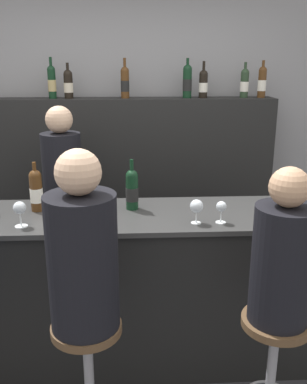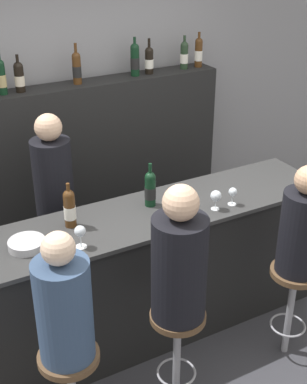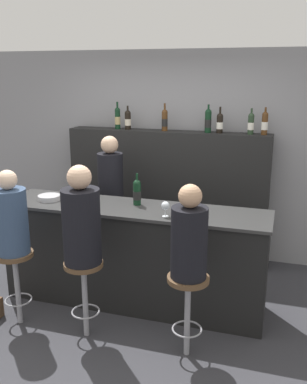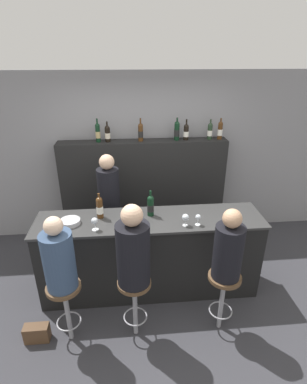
{
  "view_description": "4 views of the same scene",
  "coord_description": "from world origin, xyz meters",
  "px_view_note": "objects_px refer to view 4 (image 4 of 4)",
  "views": [
    {
      "loc": [
        0.02,
        -2.19,
        1.95
      ],
      "look_at": [
        0.15,
        0.34,
        1.16
      ],
      "focal_mm": 40.0,
      "sensor_mm": 36.0,
      "label": 1
    },
    {
      "loc": [
        -1.56,
        -2.54,
        2.86
      ],
      "look_at": [
        -0.06,
        0.2,
        1.25
      ],
      "focal_mm": 50.0,
      "sensor_mm": 36.0,
      "label": 2
    },
    {
      "loc": [
        1.38,
        -3.49,
        2.32
      ],
      "look_at": [
        0.21,
        0.3,
        1.21
      ],
      "focal_mm": 40.0,
      "sensor_mm": 36.0,
      "label": 3
    },
    {
      "loc": [
        -0.23,
        -2.75,
        2.82
      ],
      "look_at": [
        0.04,
        0.31,
        1.38
      ],
      "focal_mm": 28.0,
      "sensor_mm": 36.0,
      "label": 4
    }
  ],
  "objects_px": {
    "wine_bottle_backbar_3": "(177,131)",
    "guest_seated_left": "(59,258)",
    "bar_stool_middle": "(135,294)",
    "bar_stool_right": "(223,288)",
    "wine_bottle_backbar_6": "(220,130)",
    "guest_seated_right": "(228,249)",
    "wine_bottle_counter_1": "(151,205)",
    "metal_bowl": "(70,222)",
    "wine_bottle_backbar_2": "(141,132)",
    "wine_glass_0": "(95,221)",
    "wine_glass_1": "(185,218)",
    "wine_bottle_backbar_0": "(98,132)",
    "wine_bottle_backbar_4": "(186,132)",
    "wine_glass_2": "(198,218)",
    "bartender": "(110,214)",
    "wine_bottle_counter_0": "(100,207)",
    "wine_bottle_backbar_1": "(108,134)",
    "bar_stool_left": "(65,299)",
    "handbag": "(37,333)",
    "wine_bottle_backbar_5": "(210,131)",
    "guest_seated_middle": "(133,251)"
  },
  "relations": [
    {
      "from": "wine_glass_1",
      "to": "bar_stool_middle",
      "type": "bearing_deg",
      "value": -139.94
    },
    {
      "from": "wine_bottle_backbar_3",
      "to": "bar_stool_left",
      "type": "distance_m",
      "value": 2.7
    },
    {
      "from": "guest_seated_right",
      "to": "wine_bottle_backbar_0",
      "type": "bearing_deg",
      "value": 125.08
    },
    {
      "from": "wine_bottle_backbar_4",
      "to": "bar_stool_middle",
      "type": "bearing_deg",
      "value": -113.7
    },
    {
      "from": "bar_stool_middle",
      "to": "handbag",
      "type": "bearing_deg",
      "value": 180.0
    },
    {
      "from": "bar_stool_middle",
      "to": "bar_stool_right",
      "type": "distance_m",
      "value": 0.94
    },
    {
      "from": "wine_bottle_counter_0",
      "to": "handbag",
      "type": "distance_m",
      "value": 1.49
    },
    {
      "from": "wine_bottle_backbar_1",
      "to": "bar_stool_left",
      "type": "distance_m",
      "value": 2.32
    },
    {
      "from": "wine_bottle_backbar_1",
      "to": "bar_stool_right",
      "type": "xyz_separation_m",
      "value": [
        1.23,
        -1.95,
        -1.2
      ]
    },
    {
      "from": "wine_bottle_counter_1",
      "to": "wine_bottle_backbar_0",
      "type": "bearing_deg",
      "value": 119.45
    },
    {
      "from": "wine_bottle_backbar_2",
      "to": "wine_bottle_backbar_5",
      "type": "distance_m",
      "value": 1.03
    },
    {
      "from": "bartender",
      "to": "metal_bowl",
      "type": "bearing_deg",
      "value": -121.33
    },
    {
      "from": "handbag",
      "to": "guest_seated_left",
      "type": "bearing_deg",
      "value": 0.0
    },
    {
      "from": "handbag",
      "to": "wine_bottle_backbar_2",
      "type": "bearing_deg",
      "value": 57.54
    },
    {
      "from": "metal_bowl",
      "to": "wine_glass_1",
      "type": "bearing_deg",
      "value": -6.75
    },
    {
      "from": "wine_bottle_backbar_1",
      "to": "bartender",
      "type": "distance_m",
      "value": 1.16
    },
    {
      "from": "wine_bottle_backbar_4",
      "to": "wine_glass_2",
      "type": "height_order",
      "value": "wine_bottle_backbar_4"
    },
    {
      "from": "wine_bottle_backbar_5",
      "to": "bar_stool_middle",
      "type": "bearing_deg",
      "value": -121.92
    },
    {
      "from": "bar_stool_middle",
      "to": "bar_stool_right",
      "type": "bearing_deg",
      "value": 0.0
    },
    {
      "from": "bartender",
      "to": "handbag",
      "type": "relative_size",
      "value": 6.29
    },
    {
      "from": "wine_glass_1",
      "to": "guest_seated_left",
      "type": "distance_m",
      "value": 1.4
    },
    {
      "from": "wine_bottle_backbar_2",
      "to": "guest_seated_middle",
      "type": "bearing_deg",
      "value": -95.4
    },
    {
      "from": "metal_bowl",
      "to": "handbag",
      "type": "bearing_deg",
      "value": -118.37
    },
    {
      "from": "wine_bottle_counter_1",
      "to": "wine_glass_1",
      "type": "bearing_deg",
      "value": -36.31
    },
    {
      "from": "wine_bottle_backbar_3",
      "to": "guest_seated_left",
      "type": "relative_size",
      "value": 0.42
    },
    {
      "from": "wine_glass_0",
      "to": "bar_stool_right",
      "type": "bearing_deg",
      "value": -20.64
    },
    {
      "from": "bartender",
      "to": "wine_bottle_backbar_2",
      "type": "bearing_deg",
      "value": 52.46
    },
    {
      "from": "wine_bottle_backbar_1",
      "to": "wine_bottle_backbar_5",
      "type": "bearing_deg",
      "value": 0.0
    },
    {
      "from": "wine_bottle_backbar_3",
      "to": "bar_stool_middle",
      "type": "distance_m",
      "value": 2.41
    },
    {
      "from": "wine_bottle_backbar_2",
      "to": "metal_bowl",
      "type": "xyz_separation_m",
      "value": [
        -0.88,
        -1.29,
        -0.7
      ]
    },
    {
      "from": "wine_bottle_backbar_3",
      "to": "guest_seated_middle",
      "type": "distance_m",
      "value": 2.18
    },
    {
      "from": "wine_bottle_backbar_5",
      "to": "guest_seated_left",
      "type": "xyz_separation_m",
      "value": [
        -1.91,
        -1.95,
        -0.7
      ]
    },
    {
      "from": "wine_bottle_counter_1",
      "to": "bartender",
      "type": "relative_size",
      "value": 0.2
    },
    {
      "from": "wine_bottle_backbar_3",
      "to": "wine_glass_1",
      "type": "relative_size",
      "value": 2.28
    },
    {
      "from": "wine_bottle_backbar_2",
      "to": "guest_seated_middle",
      "type": "relative_size",
      "value": 0.38
    },
    {
      "from": "wine_bottle_backbar_1",
      "to": "bar_stool_right",
      "type": "distance_m",
      "value": 2.6
    },
    {
      "from": "wine_bottle_backbar_3",
      "to": "wine_glass_0",
      "type": "bearing_deg",
      "value": -127.82
    },
    {
      "from": "wine_bottle_counter_1",
      "to": "metal_bowl",
      "type": "distance_m",
      "value": 0.94
    },
    {
      "from": "wine_bottle_backbar_3",
      "to": "metal_bowl",
      "type": "distance_m",
      "value": 2.04
    },
    {
      "from": "wine_bottle_counter_0",
      "to": "wine_glass_2",
      "type": "relative_size",
      "value": 2.38
    },
    {
      "from": "wine_bottle_backbar_5",
      "to": "bartender",
      "type": "relative_size",
      "value": 0.18
    },
    {
      "from": "wine_bottle_backbar_3",
      "to": "wine_bottle_backbar_6",
      "type": "bearing_deg",
      "value": 0.0
    },
    {
      "from": "wine_bottle_backbar_6",
      "to": "bar_stool_middle",
      "type": "distance_m",
      "value": 2.67
    },
    {
      "from": "wine_bottle_backbar_3",
      "to": "wine_bottle_backbar_4",
      "type": "distance_m",
      "value": 0.14
    },
    {
      "from": "wine_bottle_backbar_2",
      "to": "wine_bottle_backbar_6",
      "type": "height_order",
      "value": "wine_bottle_backbar_2"
    },
    {
      "from": "handbag",
      "to": "wine_bottle_backbar_3",
      "type": "bearing_deg",
      "value": 47.72
    },
    {
      "from": "wine_glass_0",
      "to": "wine_glass_1",
      "type": "distance_m",
      "value": 1.0
    },
    {
      "from": "wine_bottle_counter_0",
      "to": "bar_stool_right",
      "type": "distance_m",
      "value": 1.64
    },
    {
      "from": "wine_bottle_backbar_6",
      "to": "guest_seated_right",
      "type": "distance_m",
      "value": 2.12
    },
    {
      "from": "wine_bottle_backbar_2",
      "to": "wine_bottle_backbar_4",
      "type": "xyz_separation_m",
      "value": [
        0.67,
        0.0,
        -0.01
      ]
    }
  ]
}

